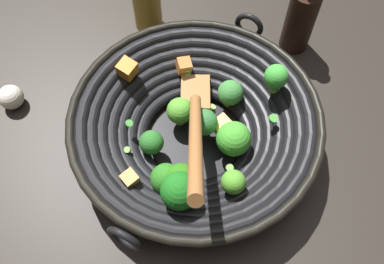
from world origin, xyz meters
name	(u,v)px	position (x,y,z in m)	size (l,w,h in m)	color
ground_plane	(195,141)	(0.00, 0.00, 0.00)	(4.00, 4.00, 0.00)	#28231E
wok	(195,126)	(0.00, 0.00, 0.06)	(0.41, 0.41, 0.25)	black
soy_sauce_bottle	(301,18)	(-0.24, -0.17, 0.07)	(0.05, 0.05, 0.18)	black
garlic_bulb	(11,97)	(0.30, -0.15, 0.02)	(0.04, 0.04, 0.04)	silver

